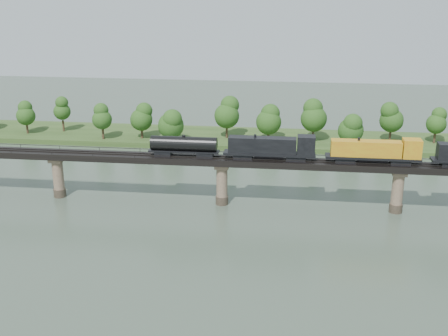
# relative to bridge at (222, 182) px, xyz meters

# --- Properties ---
(ground) EXTENTS (400.00, 400.00, 0.00)m
(ground) POSITION_rel_bridge_xyz_m (0.00, -30.00, -5.46)
(ground) COLOR #354437
(ground) RESTS_ON ground
(far_bank) EXTENTS (300.00, 24.00, 1.60)m
(far_bank) POSITION_rel_bridge_xyz_m (0.00, 55.00, -4.66)
(far_bank) COLOR #2C461C
(far_bank) RESTS_ON ground
(bridge) EXTENTS (236.00, 30.00, 11.50)m
(bridge) POSITION_rel_bridge_xyz_m (0.00, 0.00, 0.00)
(bridge) COLOR #473A2D
(bridge) RESTS_ON ground
(bridge_superstructure) EXTENTS (220.00, 4.90, 0.75)m
(bridge_superstructure) POSITION_rel_bridge_xyz_m (0.00, 0.00, 6.33)
(bridge_superstructure) COLOR black
(bridge_superstructure) RESTS_ON bridge
(far_treeline) EXTENTS (289.06, 17.54, 13.60)m
(far_treeline) POSITION_rel_bridge_xyz_m (-8.21, 50.52, 3.37)
(far_treeline) COLOR #382619
(far_treeline) RESTS_ON far_bank
(freight_train) EXTENTS (84.35, 3.29, 5.81)m
(freight_train) POSITION_rel_bridge_xyz_m (26.40, -0.00, 8.81)
(freight_train) COLOR black
(freight_train) RESTS_ON bridge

